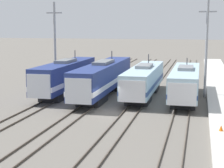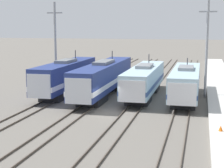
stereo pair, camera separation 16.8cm
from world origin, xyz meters
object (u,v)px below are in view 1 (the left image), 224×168
at_px(catenary_tower_left, 55,45).
at_px(locomotive_far_right, 185,83).
at_px(locomotive_far_left, 64,77).
at_px(locomotive_center_right, 143,81).
at_px(locomotive_center_left, 103,78).
at_px(traffic_cone, 221,128).
at_px(catenary_tower_right, 206,47).

bearing_deg(catenary_tower_left, locomotive_far_right, -8.40).
height_order(locomotive_far_left, locomotive_center_right, locomotive_far_left).
bearing_deg(locomotive_center_right, catenary_tower_left, 171.50).
height_order(locomotive_far_left, catenary_tower_left, catenary_tower_left).
bearing_deg(locomotive_far_left, locomotive_center_left, -1.29).
bearing_deg(catenary_tower_left, traffic_cone, -38.66).
bearing_deg(locomotive_far_right, catenary_tower_left, 171.60).
distance_m(locomotive_far_left, locomotive_center_left, 4.98).
bearing_deg(locomotive_center_right, catenary_tower_right, 13.92).
relative_size(locomotive_center_left, locomotive_far_right, 1.23).
distance_m(locomotive_far_left, traffic_cone, 23.18).
distance_m(locomotive_far_left, catenary_tower_right, 17.76).
xyz_separation_m(locomotive_center_left, traffic_cone, (13.35, -13.99, -1.61)).
bearing_deg(catenary_tower_left, catenary_tower_right, 0.00).
xyz_separation_m(locomotive_far_left, traffic_cone, (18.33, -14.11, -1.62)).
bearing_deg(traffic_cone, locomotive_center_left, 133.65).
xyz_separation_m(locomotive_far_left, locomotive_center_left, (4.98, -0.11, -0.01)).
distance_m(catenary_tower_right, traffic_cone, 17.23).
xyz_separation_m(locomotive_center_left, locomotive_center_right, (4.98, 0.53, -0.19)).
xyz_separation_m(catenary_tower_left, traffic_cone, (20.40, -16.32, -5.40)).
height_order(locomotive_center_right, catenary_tower_left, catenary_tower_left).
bearing_deg(locomotive_far_left, traffic_cone, -37.58).
distance_m(locomotive_center_left, catenary_tower_right, 13.02).
height_order(locomotive_center_right, traffic_cone, locomotive_center_right).
xyz_separation_m(locomotive_center_right, catenary_tower_left, (-12.03, 1.80, 3.99)).
bearing_deg(locomotive_far_left, catenary_tower_left, 133.05).
height_order(locomotive_far_right, traffic_cone, locomotive_far_right).
bearing_deg(traffic_cone, locomotive_center_right, 119.96).
xyz_separation_m(locomotive_far_right, catenary_tower_left, (-17.01, 2.51, 3.99)).
relative_size(locomotive_center_right, catenary_tower_left, 1.46).
height_order(locomotive_far_left, traffic_cone, locomotive_far_left).
distance_m(locomotive_far_left, locomotive_center_right, 9.97).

